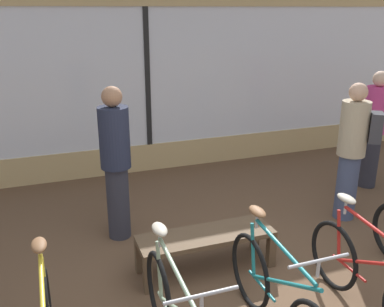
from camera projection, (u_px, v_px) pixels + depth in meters
The scene contains 7 objects.
shop_back_wall at pixel (147, 71), 6.67m from camera, with size 12.00×0.08×3.20m.
bicycle_center at pixel (277, 299), 3.39m from camera, with size 0.46×1.67×1.02m.
bicycle_center_right at pixel (369, 280), 3.65m from camera, with size 0.46×1.65×1.02m.
display_bench at pixel (206, 240), 4.35m from camera, with size 1.40×0.44×0.41m.
customer_near_rack at pixel (116, 161), 4.80m from camera, with size 0.41×0.41×1.79m.
customer_by_window at pixel (375, 126), 6.23m from camera, with size 0.55×0.54×1.74m.
customer_mid_floor at pixel (353, 148), 5.25m from camera, with size 0.56×0.52×1.75m.
Camera 1 is at (-1.61, -2.61, 2.57)m, focal length 40.00 mm.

